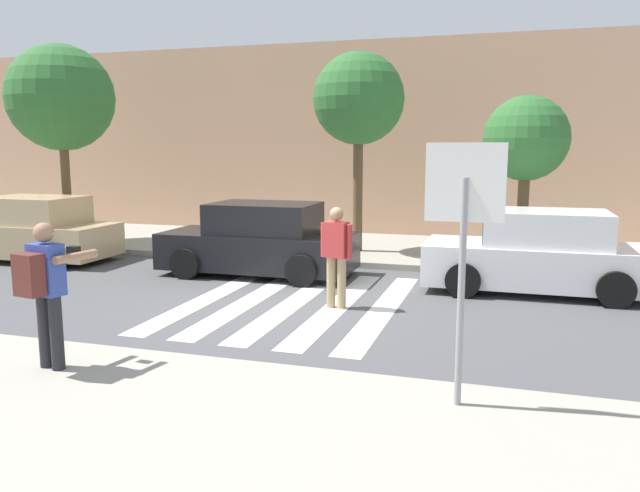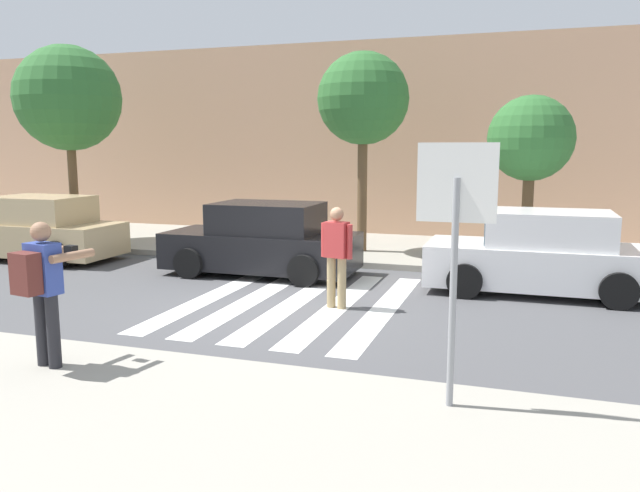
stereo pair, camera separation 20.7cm
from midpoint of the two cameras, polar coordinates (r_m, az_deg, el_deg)
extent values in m
plane|color=#4C4C4F|center=(10.88, -2.14, -5.42)|extent=(120.00, 120.00, 0.00)
cube|color=#9E998C|center=(5.82, -25.01, -18.84)|extent=(60.00, 6.00, 0.14)
cube|color=#9E998C|center=(16.51, 5.06, -0.23)|extent=(60.00, 4.80, 0.14)
cube|color=tan|center=(20.61, 7.98, 9.45)|extent=(56.00, 4.00, 5.81)
cube|color=silver|center=(11.69, -9.20, -4.50)|extent=(0.44, 5.20, 0.01)
cube|color=silver|center=(11.35, -5.60, -4.83)|extent=(0.44, 5.20, 0.01)
cube|color=silver|center=(11.06, -1.78, -5.16)|extent=(0.44, 5.20, 0.01)
cube|color=silver|center=(10.82, 2.22, -5.48)|extent=(0.44, 5.20, 0.01)
cube|color=silver|center=(10.64, 6.39, -5.78)|extent=(0.44, 5.20, 0.01)
cylinder|color=gray|center=(6.27, 13.00, -4.36)|extent=(0.07, 0.07, 2.28)
cube|color=white|center=(6.13, 13.37, 5.65)|extent=(0.76, 0.03, 0.76)
cube|color=red|center=(6.15, 13.38, 5.65)|extent=(0.66, 0.02, 0.66)
cylinder|color=#232328|center=(8.11, -23.41, -6.97)|extent=(0.15, 0.15, 0.88)
cylinder|color=#232328|center=(7.96, -22.51, -7.22)|extent=(0.15, 0.15, 0.88)
cube|color=#33479E|center=(7.87, -23.29, -1.90)|extent=(0.42, 0.31, 0.60)
sphere|color=#A37556|center=(7.80, -23.49, 1.20)|extent=(0.23, 0.23, 0.23)
cylinder|color=#A37556|center=(8.17, -23.18, -0.56)|extent=(0.21, 0.59, 0.10)
cylinder|color=#A37556|center=(7.80, -21.00, -0.85)|extent=(0.21, 0.59, 0.10)
cube|color=black|center=(8.09, -21.14, -0.31)|extent=(0.16, 0.12, 0.10)
cube|color=#5B2823|center=(7.74, -24.62, -2.31)|extent=(0.35, 0.26, 0.48)
cylinder|color=tan|center=(10.63, 1.60, -3.32)|extent=(0.15, 0.15, 0.88)
cylinder|color=tan|center=(10.55, 2.57, -3.43)|extent=(0.15, 0.15, 0.88)
cube|color=#B73333|center=(10.46, 2.10, 0.59)|extent=(0.42, 0.31, 0.60)
sphere|color=#A37556|center=(10.40, 2.12, 2.93)|extent=(0.23, 0.23, 0.23)
cylinder|color=#B73333|center=(10.57, 0.94, 0.57)|extent=(0.10, 0.10, 0.58)
cylinder|color=#B73333|center=(10.35, 3.29, 0.38)|extent=(0.10, 0.10, 0.58)
cube|color=tan|center=(16.64, -24.09, 0.68)|extent=(4.10, 1.70, 0.76)
cube|color=tan|center=(16.46, -23.86, 3.07)|extent=(2.20, 1.56, 0.64)
cube|color=slate|center=(17.20, -26.52, 3.12)|extent=(0.10, 1.50, 0.54)
cube|color=slate|center=(15.83, -21.24, 3.02)|extent=(0.10, 1.50, 0.51)
cylinder|color=black|center=(18.14, -25.24, 0.57)|extent=(0.64, 0.22, 0.64)
cylinder|color=black|center=(15.21, -22.62, -0.74)|extent=(0.64, 0.22, 0.64)
cylinder|color=black|center=(16.51, -18.80, 0.20)|extent=(0.64, 0.22, 0.64)
cube|color=black|center=(13.43, -4.96, -0.38)|extent=(4.10, 1.70, 0.76)
cube|color=black|center=(13.27, -4.40, 2.57)|extent=(2.20, 1.56, 0.64)
cube|color=slate|center=(13.71, -8.54, 2.70)|extent=(0.10, 1.50, 0.54)
cube|color=slate|center=(12.93, -0.43, 2.43)|extent=(0.10, 1.50, 0.51)
cylinder|color=black|center=(13.27, -11.45, -1.55)|extent=(0.64, 0.22, 0.64)
cylinder|color=black|center=(14.75, -8.21, -0.42)|extent=(0.64, 0.22, 0.64)
cylinder|color=black|center=(12.23, -1.01, -2.26)|extent=(0.64, 0.22, 0.64)
cylinder|color=black|center=(13.82, 1.29, -0.96)|extent=(0.64, 0.22, 0.64)
cube|color=white|center=(12.39, 19.81, -1.67)|extent=(4.10, 1.70, 0.76)
cube|color=white|center=(12.29, 20.68, 1.50)|extent=(2.20, 1.56, 0.64)
cube|color=slate|center=(12.28, 15.70, 1.74)|extent=(0.10, 1.50, 0.54)
cube|color=slate|center=(12.37, 25.17, 1.27)|extent=(0.10, 1.50, 0.51)
cylinder|color=black|center=(11.61, 13.59, -3.12)|extent=(0.64, 0.22, 0.64)
cylinder|color=black|center=(13.28, 14.18, -1.64)|extent=(0.64, 0.22, 0.64)
cylinder|color=black|center=(11.71, 26.10, -3.70)|extent=(0.64, 0.22, 0.64)
cylinder|color=black|center=(13.36, 25.12, -2.16)|extent=(0.64, 0.22, 0.64)
cylinder|color=brown|center=(18.30, -21.31, 5.09)|extent=(0.24, 0.24, 3.03)
sphere|color=#2D662D|center=(18.31, -21.73, 12.44)|extent=(2.78, 2.78, 2.78)
cylinder|color=brown|center=(15.54, 4.26, 5.17)|extent=(0.24, 0.24, 3.08)
sphere|color=#2D662D|center=(15.55, 4.36, 13.31)|extent=(2.23, 2.23, 2.23)
cylinder|color=brown|center=(14.25, 18.78, 2.64)|extent=(0.24, 0.24, 2.22)
sphere|color=#2D662D|center=(14.18, 19.12, 9.29)|extent=(1.81, 1.81, 1.81)
camera|label=1|loc=(0.10, -89.42, 0.09)|focal=35.00mm
camera|label=2|loc=(0.10, 90.58, -0.09)|focal=35.00mm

